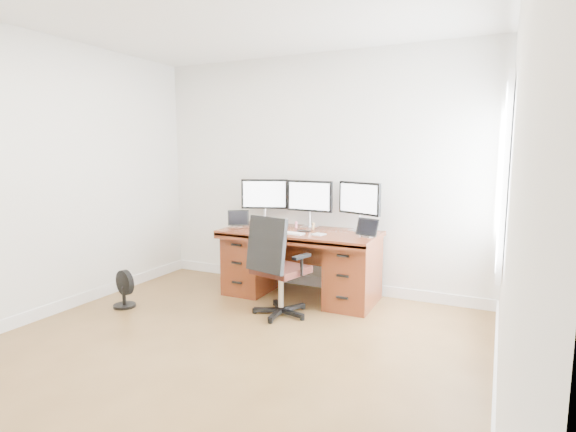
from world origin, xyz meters
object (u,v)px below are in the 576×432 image
at_px(floor_fan, 124,289).
at_px(keyboard, 292,233).
at_px(office_chair, 278,283).
at_px(desk, 301,261).
at_px(monitor_center, 310,198).

relative_size(floor_fan, keyboard, 1.54).
height_order(office_chair, floor_fan, office_chair).
bearing_deg(floor_fan, office_chair, 30.96).
distance_m(desk, keyboard, 0.43).
height_order(desk, floor_fan, desk).
relative_size(desk, floor_fan, 4.38).
xyz_separation_m(floor_fan, keyboard, (1.53, 0.86, 0.57)).
bearing_deg(keyboard, office_chair, -78.97).
height_order(desk, keyboard, keyboard).
distance_m(floor_fan, keyboard, 1.84).
bearing_deg(floor_fan, desk, 50.34).
bearing_deg(keyboard, monitor_center, 97.89).
bearing_deg(keyboard, floor_fan, -143.74).
bearing_deg(monitor_center, keyboard, -85.41).
bearing_deg(keyboard, desk, 98.85).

